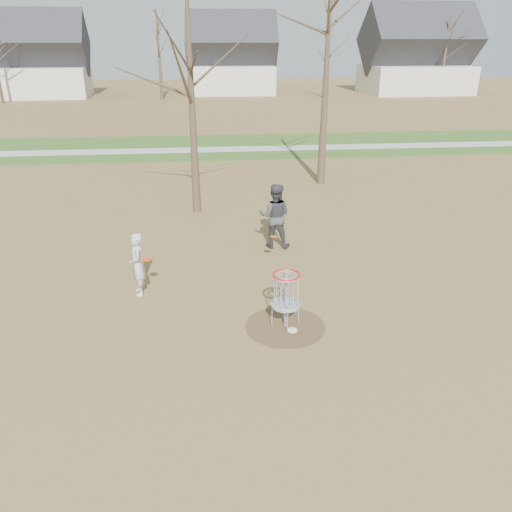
{
  "coord_description": "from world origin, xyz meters",
  "views": [
    {
      "loc": [
        -1.63,
        -9.48,
        5.86
      ],
      "look_at": [
        -0.5,
        1.5,
        1.1
      ],
      "focal_mm": 35.0,
      "sensor_mm": 36.0,
      "label": 1
    }
  ],
  "objects_px": {
    "disc_grounded": "(292,330)",
    "disc_golf_basket": "(286,290)",
    "player_standing": "(137,264)",
    "player_throwing": "(275,216)"
  },
  "relations": [
    {
      "from": "disc_golf_basket",
      "to": "disc_grounded",
      "type": "bearing_deg",
      "value": -56.52
    },
    {
      "from": "player_standing",
      "to": "disc_golf_basket",
      "type": "relative_size",
      "value": 1.18
    },
    {
      "from": "disc_grounded",
      "to": "disc_golf_basket",
      "type": "height_order",
      "value": "disc_golf_basket"
    },
    {
      "from": "player_standing",
      "to": "disc_golf_basket",
      "type": "height_order",
      "value": "player_standing"
    },
    {
      "from": "disc_grounded",
      "to": "player_standing",
      "type": "bearing_deg",
      "value": 148.45
    },
    {
      "from": "player_throwing",
      "to": "disc_golf_basket",
      "type": "bearing_deg",
      "value": 97.71
    },
    {
      "from": "disc_grounded",
      "to": "disc_golf_basket",
      "type": "distance_m",
      "value": 0.92
    },
    {
      "from": "player_throwing",
      "to": "disc_grounded",
      "type": "relative_size",
      "value": 9.03
    },
    {
      "from": "player_standing",
      "to": "disc_golf_basket",
      "type": "distance_m",
      "value": 3.93
    },
    {
      "from": "player_standing",
      "to": "player_throwing",
      "type": "relative_size",
      "value": 0.8
    }
  ]
}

